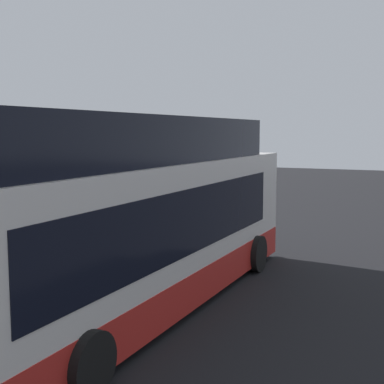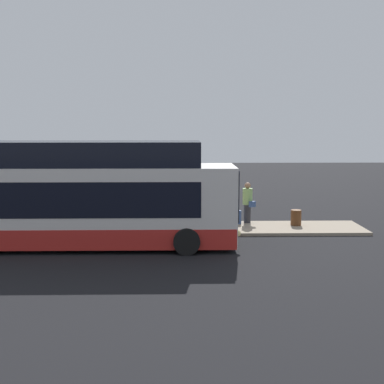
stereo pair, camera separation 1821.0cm
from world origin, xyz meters
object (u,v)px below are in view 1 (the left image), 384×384
passenger_waiting (135,205)px  passenger_with_bags (66,233)px  suitcase (134,226)px  trash_bin (178,215)px  passenger_boarding (168,213)px  bus_lead (133,225)px

passenger_waiting → passenger_with_bags: (-5.08, -1.18, 0.02)m
passenger_with_bags → suitcase: bearing=84.4°
trash_bin → passenger_waiting: bearing=162.0°
passenger_boarding → trash_bin: size_ratio=2.62×
trash_bin → bus_lead: bearing=-159.0°
passenger_waiting → trash_bin: bearing=127.3°
bus_lead → passenger_with_bags: 3.06m
suitcase → trash_bin: (2.44, -0.37, 0.04)m
passenger_waiting → passenger_boarding: bearing=25.9°
passenger_waiting → suitcase: passenger_waiting is taller
passenger_waiting → trash_bin: (1.96, -0.64, -0.60)m
passenger_boarding → passenger_waiting: (1.01, 1.79, 0.01)m
passenger_boarding → passenger_waiting: size_ratio=0.98×
passenger_with_bags → trash_bin: passenger_with_bags is taller
bus_lead → suitcase: size_ratio=13.39×
bus_lead → passenger_boarding: 5.82m
bus_lead → trash_bin: size_ratio=16.76×
suitcase → trash_bin: 2.47m
passenger_boarding → passenger_with_bags: size_ratio=0.96×
passenger_boarding → trash_bin: passenger_boarding is taller
bus_lead → suitcase: (5.94, 3.59, -1.27)m
suitcase → trash_bin: bearing=-8.7°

